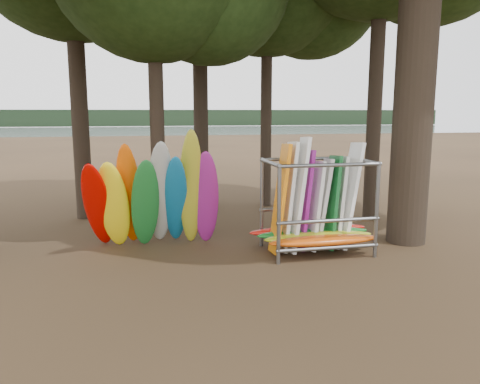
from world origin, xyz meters
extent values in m
plane|color=#47331E|center=(0.00, 0.00, 0.00)|extent=(120.00, 120.00, 0.00)
plane|color=gray|center=(0.00, 60.00, 0.00)|extent=(160.00, 160.00, 0.00)
cube|color=black|center=(0.00, 110.00, 2.00)|extent=(160.00, 4.00, 4.00)
cylinder|color=black|center=(-3.59, 5.71, 5.22)|extent=(0.53, 0.53, 10.44)
cylinder|color=black|center=(0.44, 7.01, 6.32)|extent=(0.53, 0.53, 12.64)
cylinder|color=black|center=(2.74, 6.49, 5.03)|extent=(0.40, 0.40, 10.06)
cylinder|color=black|center=(-1.27, 3.56, 4.47)|extent=(0.41, 0.41, 8.94)
cylinder|color=black|center=(5.41, 3.52, 5.79)|extent=(0.45, 0.45, 11.57)
ellipsoid|color=#CC0500|center=(-2.83, 1.66, 1.14)|extent=(0.86, 1.84, 2.43)
ellipsoid|color=yellow|center=(-2.46, 1.66, 1.14)|extent=(0.94, 1.49, 2.43)
ellipsoid|color=#FF5D08|center=(-2.08, 1.84, 1.35)|extent=(0.73, 1.63, 2.84)
ellipsoid|color=#1C722C|center=(-1.70, 1.51, 1.17)|extent=(0.79, 1.47, 2.46)
ellipsoid|color=#B7B8B1|center=(-1.32, 1.62, 1.39)|extent=(0.68, 1.96, 2.93)
ellipsoid|color=#106CA4|center=(-0.94, 1.63, 1.21)|extent=(0.68, 1.91, 2.57)
ellipsoid|color=gold|center=(-0.56, 1.51, 1.52)|extent=(0.67, 1.51, 3.14)
ellipsoid|color=#941E7E|center=(-0.18, 1.56, 1.25)|extent=(0.78, 1.27, 2.59)
ellipsoid|color=#D94F0C|center=(2.41, 0.02, 0.42)|extent=(2.73, 0.55, 0.24)
ellipsoid|color=#AAAF17|center=(2.41, 0.35, 0.42)|extent=(2.78, 0.55, 0.24)
ellipsoid|color=#186E22|center=(2.41, 0.73, 0.42)|extent=(2.93, 0.55, 0.24)
ellipsoid|color=red|center=(2.41, 1.06, 0.42)|extent=(3.15, 0.55, 0.24)
cube|color=orange|center=(1.50, 0.67, 1.33)|extent=(0.46, 0.78, 2.69)
cube|color=white|center=(1.73, 0.78, 1.35)|extent=(0.46, 0.81, 2.73)
cube|color=white|center=(1.96, 0.63, 1.41)|extent=(0.49, 0.79, 2.85)
cube|color=#88167E|center=(2.18, 0.79, 1.25)|extent=(0.41, 0.76, 2.52)
cube|color=white|center=(2.41, 0.70, 1.11)|extent=(0.42, 0.77, 2.25)
cube|color=silver|center=(2.63, 0.79, 1.14)|extent=(0.50, 0.74, 2.30)
cube|color=#16652A|center=(2.86, 0.70, 1.17)|extent=(0.36, 0.77, 2.38)
cube|color=silver|center=(3.09, 0.78, 1.16)|extent=(0.38, 0.75, 2.35)
cube|color=white|center=(3.31, 0.69, 1.34)|extent=(0.62, 0.81, 2.69)
camera|label=1|loc=(-1.81, -10.01, 3.42)|focal=35.00mm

